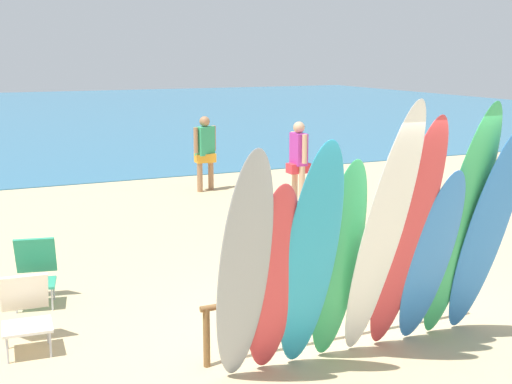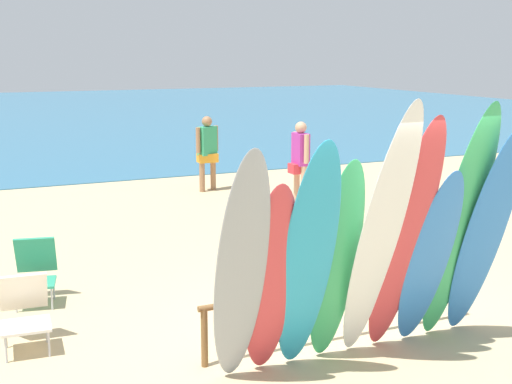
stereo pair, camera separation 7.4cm
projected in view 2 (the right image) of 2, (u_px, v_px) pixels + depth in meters
ground at (95, 160)px, 20.07m from camera, size 60.00×60.00×0.00m
ocean_water at (33, 114)px, 34.68m from camera, size 60.00×40.00×0.02m
surfboard_rack at (339, 296)px, 7.41m from camera, size 3.22×0.07×0.65m
surfboard_grey_0 at (241, 270)px, 6.19m from camera, size 0.52×0.76×2.34m
surfboard_red_1 at (271, 281)px, 6.41m from camera, size 0.55×0.72×2.00m
surfboard_teal_2 at (308, 260)px, 6.41m from camera, size 0.59×0.90×2.39m
surfboard_green_3 at (337, 263)px, 6.73m from camera, size 0.53×0.62×2.15m
surfboard_white_4 at (380, 236)px, 6.61m from camera, size 0.50×1.04×2.72m
surfboard_red_5 at (405, 239)px, 6.82m from camera, size 0.56×0.94×2.56m
surfboard_blue_6 at (430, 259)px, 7.11m from camera, size 0.58×0.74×1.99m
surfboard_green_7 at (459, 225)px, 7.15m from camera, size 0.61×0.86×2.66m
surfboard_blue_8 at (485, 234)px, 7.27m from camera, size 0.55×0.89×2.41m
beachgoer_strolling at (207, 148)px, 15.42m from camera, size 0.60×0.37×1.70m
beachgoer_photographing at (300, 157)px, 13.99m from camera, size 0.45×0.65×1.72m
beach_chair_red at (25, 308)px, 7.32m from camera, size 0.55×0.78×0.79m
beach_chair_blue at (35, 268)px, 8.63m from camera, size 0.62×0.78×0.81m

